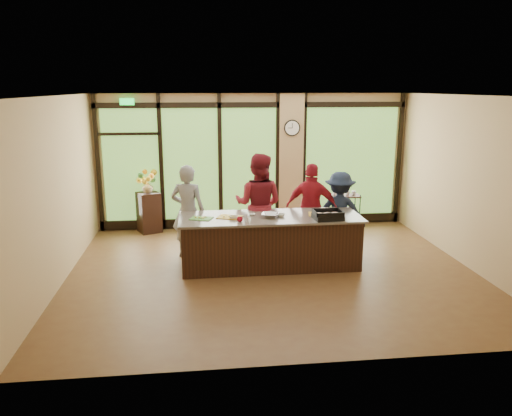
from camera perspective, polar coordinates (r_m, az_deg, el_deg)
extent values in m
plane|color=brown|center=(8.78, 1.87, -7.25)|extent=(7.00, 7.00, 0.00)
plane|color=white|center=(8.20, 2.04, 12.72)|extent=(7.00, 7.00, 0.00)
plane|color=tan|center=(11.30, -0.31, 5.36)|extent=(7.00, 0.00, 7.00)
plane|color=tan|center=(8.58, -21.85, 1.69)|extent=(0.00, 6.00, 6.00)
plane|color=tan|center=(9.53, 23.28, 2.67)|extent=(0.00, 6.00, 6.00)
cube|color=tan|center=(11.36, 4.01, 5.37)|extent=(0.55, 0.12, 3.00)
cube|color=black|center=(11.13, -0.29, 11.70)|extent=(6.90, 0.08, 0.12)
cube|color=black|center=(11.53, -0.27, -1.48)|extent=(6.90, 0.08, 0.20)
cube|color=#19D83F|center=(11.11, -14.53, 11.68)|extent=(0.30, 0.04, 0.14)
cube|color=#416C25|center=(11.30, -14.07, 4.70)|extent=(1.20, 0.02, 2.50)
cube|color=#416C25|center=(11.21, -7.45, 4.92)|extent=(1.20, 0.02, 2.50)
cube|color=#416C25|center=(11.26, -0.80, 5.08)|extent=(1.20, 0.02, 2.50)
cube|color=#416C25|center=(11.73, 10.74, 5.19)|extent=(2.10, 0.02, 2.50)
cube|color=black|center=(11.39, -17.60, 4.79)|extent=(0.08, 0.08, 3.00)
cube|color=black|center=(11.21, -10.79, 5.05)|extent=(0.08, 0.08, 3.00)
cube|color=black|center=(11.19, -4.11, 5.24)|extent=(0.08, 0.08, 3.00)
cube|color=black|center=(11.32, 2.50, 5.36)|extent=(0.08, 0.08, 3.00)
cube|color=black|center=(11.43, 5.49, 5.40)|extent=(0.08, 0.08, 3.00)
cube|color=black|center=(12.10, 16.01, 5.39)|extent=(0.08, 0.08, 3.00)
cube|color=black|center=(8.92, 1.61, -3.93)|extent=(3.10, 1.00, 0.88)
cube|color=slate|center=(8.79, 1.63, -1.07)|extent=(3.20, 1.10, 0.04)
cylinder|color=black|center=(11.21, 4.14, 9.12)|extent=(0.36, 0.04, 0.36)
cylinder|color=white|center=(11.19, 4.16, 9.11)|extent=(0.31, 0.01, 0.31)
cube|color=black|center=(11.18, 4.17, 9.36)|extent=(0.01, 0.00, 0.11)
cube|color=black|center=(11.18, 3.91, 9.11)|extent=(0.09, 0.00, 0.01)
imported|color=gray|center=(9.37, -7.78, -0.38)|extent=(0.73, 0.57, 1.76)
imported|color=maroon|center=(9.43, 0.27, 0.41)|extent=(1.15, 1.03, 1.94)
imported|color=maroon|center=(9.65, 6.40, -0.01)|extent=(1.10, 0.76, 1.73)
imported|color=#172034|center=(9.77, 9.50, -0.45)|extent=(1.13, 0.83, 1.57)
cube|color=black|center=(8.66, 8.21, -1.00)|extent=(0.52, 0.42, 0.09)
imported|color=silver|center=(8.70, 1.61, -0.84)|extent=(0.38, 0.38, 0.07)
cube|color=#488D33|center=(8.66, -6.26, -1.19)|extent=(0.43, 0.38, 0.01)
cube|color=gold|center=(8.71, -3.03, -1.04)|extent=(0.49, 0.43, 0.01)
cube|color=gold|center=(8.96, 7.31, -0.71)|extent=(0.45, 0.37, 0.01)
imported|color=silver|center=(8.62, -2.56, -1.07)|extent=(0.19, 0.19, 0.05)
imported|color=silver|center=(8.78, 2.85, -0.80)|extent=(0.15, 0.15, 0.05)
imported|color=silver|center=(8.84, -0.49, -0.74)|extent=(0.12, 0.12, 0.03)
imported|color=maroon|center=(8.42, -1.85, -1.32)|extent=(0.12, 0.12, 0.08)
cube|color=black|center=(11.24, -12.13, -0.48)|extent=(0.59, 0.59, 0.89)
imported|color=#947E50|center=(11.12, -12.28, 2.39)|extent=(0.30, 0.30, 0.26)
cube|color=black|center=(11.20, 9.90, -1.86)|extent=(0.71, 0.45, 0.03)
cube|color=black|center=(11.04, 10.04, 1.39)|extent=(0.71, 0.45, 0.03)
cylinder|color=black|center=(10.89, 8.65, -0.84)|extent=(0.02, 0.02, 0.87)
cylinder|color=black|center=(11.06, 11.75, -0.74)|extent=(0.02, 0.02, 0.87)
cylinder|color=black|center=(11.21, 8.19, -0.39)|extent=(0.02, 0.02, 0.87)
cylinder|color=black|center=(11.38, 11.20, -0.30)|extent=(0.02, 0.02, 0.87)
imported|color=silver|center=(10.97, 8.98, 1.67)|extent=(0.11, 0.11, 0.09)
imported|color=silver|center=(11.01, 9.71, 1.68)|extent=(0.11, 0.11, 0.09)
imported|color=silver|center=(11.05, 10.43, 1.70)|extent=(0.11, 0.11, 0.09)
imported|color=silver|center=(11.09, 11.10, 1.71)|extent=(0.11, 0.11, 0.09)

